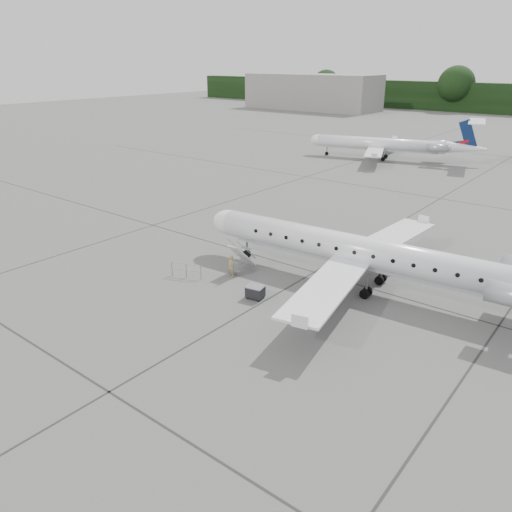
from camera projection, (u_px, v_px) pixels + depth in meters
The scene contains 8 objects.
ground at pixel (311, 317), 29.45m from camera, with size 320.00×320.00×0.00m, color #575755.
terminal_building at pixel (312, 92), 148.17m from camera, with size 40.00×14.00×10.00m, color gray.
main_regional_jet at pixel (363, 237), 32.06m from camera, with size 27.37×19.70×7.02m, color silver, non-canonical shape.
airstair at pixel (242, 256), 35.48m from camera, with size 0.85×2.35×2.20m, color silver, non-canonical shape.
passenger at pixel (231, 266), 34.58m from camera, with size 0.57×0.37×1.56m, color #9C8255.
safety_railing at pixel (186, 271), 34.57m from camera, with size 2.20×0.08×1.00m, color gray, non-canonical shape.
baggage_cart at pixel (255, 292), 31.56m from camera, with size 1.05×0.85×0.91m, color black, non-canonical shape.
bg_regional_left at pixel (380, 138), 74.50m from camera, with size 24.18×17.41×6.34m, color silver, non-canonical shape.
Camera 1 is at (13.63, -22.43, 14.19)m, focal length 35.00 mm.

